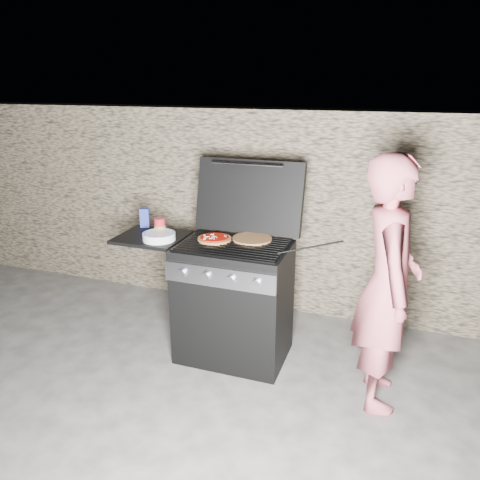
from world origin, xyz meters
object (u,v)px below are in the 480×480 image
(gas_grill, at_px, (203,297))
(sauce_jar, at_px, (160,226))
(pizza_topped, at_px, (215,238))
(person, at_px, (388,285))

(gas_grill, distance_m, sauce_jar, 0.63)
(pizza_topped, distance_m, sauce_jar, 0.45)
(sauce_jar, bearing_deg, pizza_topped, -0.43)
(sauce_jar, bearing_deg, gas_grill, -7.69)
(gas_grill, bearing_deg, sauce_jar, 172.31)
(gas_grill, relative_size, sauce_jar, 10.16)
(person, bearing_deg, pizza_topped, 71.66)
(pizza_topped, bearing_deg, gas_grill, -151.39)
(pizza_topped, bearing_deg, sauce_jar, 179.57)
(gas_grill, relative_size, pizza_topped, 5.39)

